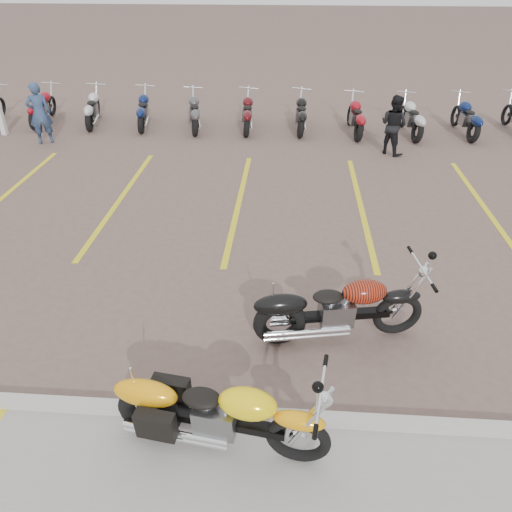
{
  "coord_description": "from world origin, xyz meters",
  "views": [
    {
      "loc": [
        1.11,
        -6.07,
        4.83
      ],
      "look_at": [
        0.63,
        0.53,
        0.75
      ],
      "focal_mm": 35.0,
      "sensor_mm": 36.0,
      "label": 1
    }
  ],
  "objects": [
    {
      "name": "flame_cruiser",
      "position": [
        1.81,
        -0.45,
        0.5
      ],
      "size": [
        2.42,
        0.6,
        1.0
      ],
      "rotation": [
        0.07,
        0.0,
        0.18
      ],
      "color": "black",
      "rests_on": "ground"
    },
    {
      "name": "bg_bike_row",
      "position": [
        2.16,
        9.26,
        0.55
      ],
      "size": [
        22.33,
        2.06,
        1.1
      ],
      "color": "black",
      "rests_on": "ground"
    },
    {
      "name": "person_b",
      "position": [
        3.85,
        7.43,
        0.79
      ],
      "size": [
        0.97,
        0.97,
        1.59
      ],
      "primitive_type": "imported",
      "rotation": [
        0.0,
        0.0,
        2.37
      ],
      "color": "black",
      "rests_on": "ground"
    },
    {
      "name": "yellow_cruiser",
      "position": [
        0.41,
        -2.38,
        0.5
      ],
      "size": [
        2.42,
        0.54,
        1.0
      ],
      "rotation": [
        0.08,
        0.0,
        -0.15
      ],
      "color": "black",
      "rests_on": "ground"
    },
    {
      "name": "parking_stripes",
      "position": [
        0.0,
        4.0,
        0.0
      ],
      "size": [
        38.0,
        5.5,
        0.01
      ],
      "primitive_type": null,
      "color": "gold",
      "rests_on": "ground"
    },
    {
      "name": "person_a",
      "position": [
        -6.03,
        7.59,
        0.86
      ],
      "size": [
        0.75,
        0.65,
        1.72
      ],
      "primitive_type": "imported",
      "rotation": [
        0.0,
        0.0,
        3.61
      ],
      "color": "navy",
      "rests_on": "ground"
    },
    {
      "name": "bollard",
      "position": [
        -7.6,
        8.24,
        0.5
      ],
      "size": [
        0.15,
        0.15,
        1.0
      ],
      "primitive_type": "cube",
      "rotation": [
        0.0,
        0.0,
        -0.02
      ],
      "color": "silver",
      "rests_on": "ground"
    },
    {
      "name": "curb",
      "position": [
        0.0,
        -2.0,
        0.06
      ],
      "size": [
        60.0,
        0.18,
        0.12
      ],
      "primitive_type": "cube",
      "color": "#ADAAA3",
      "rests_on": "ground"
    },
    {
      "name": "ground",
      "position": [
        0.0,
        0.0,
        0.0
      ],
      "size": [
        100.0,
        100.0,
        0.0
      ],
      "primitive_type": "plane",
      "color": "brown",
      "rests_on": "ground"
    }
  ]
}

